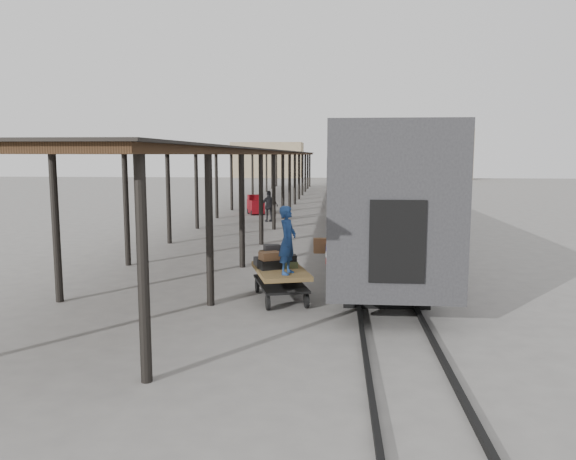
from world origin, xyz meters
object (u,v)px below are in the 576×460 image
(baggage_cart, at_px, (280,276))
(porter, at_px, (288,240))
(pedestrian, at_px, (269,206))
(luggage_tug, at_px, (256,206))

(baggage_cart, distance_m, porter, 1.29)
(porter, bearing_deg, pedestrian, 23.61)
(luggage_tug, height_order, porter, porter)
(baggage_cart, xyz_separation_m, pedestrian, (-2.40, 17.62, 0.26))
(porter, bearing_deg, luggage_tug, 25.60)
(baggage_cart, distance_m, pedestrian, 17.79)
(porter, bearing_deg, baggage_cart, 36.38)
(baggage_cart, xyz_separation_m, porter, (0.25, -0.65, 1.09))
(baggage_cart, bearing_deg, luggage_tug, 83.74)
(luggage_tug, bearing_deg, pedestrian, -93.18)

